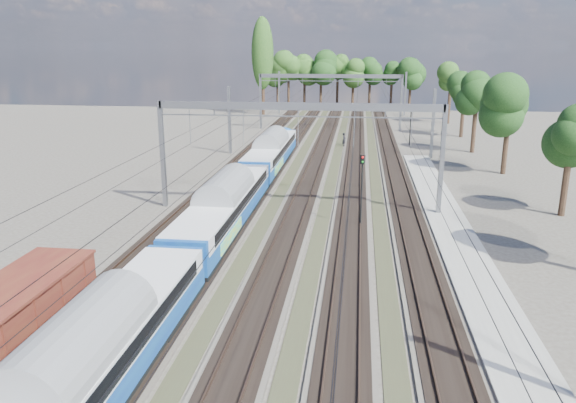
# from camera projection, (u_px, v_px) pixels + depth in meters

# --- Properties ---
(track_bed) EXTENTS (21.00, 130.00, 0.34)m
(track_bed) POSITION_uv_depth(u_px,v_px,m) (313.00, 171.00, 61.43)
(track_bed) COLOR #47423A
(track_bed) RESTS_ON ground
(platform) EXTENTS (3.00, 70.00, 0.30)m
(platform) POSITION_uv_depth(u_px,v_px,m) (466.00, 259.00, 36.06)
(platform) COLOR gray
(platform) RESTS_ON ground
(catenary) EXTENTS (25.65, 130.00, 9.00)m
(catenary) POSITION_uv_depth(u_px,v_px,m) (321.00, 106.00, 67.05)
(catenary) COLOR slate
(catenary) RESTS_ON ground
(tree_belt) EXTENTS (39.78, 99.99, 12.02)m
(tree_belt) POSITION_uv_depth(u_px,v_px,m) (366.00, 74.00, 107.46)
(tree_belt) COLOR black
(tree_belt) RESTS_ON ground
(poplar) EXTENTS (4.40, 4.40, 19.04)m
(poplar) POSITION_uv_depth(u_px,v_px,m) (263.00, 54.00, 110.71)
(poplar) COLOR black
(poplar) RESTS_ON ground
(emu_train) EXTENTS (3.07, 64.89, 4.49)m
(emu_train) POSITION_uv_depth(u_px,v_px,m) (224.00, 202.00, 39.89)
(emu_train) COLOR black
(emu_train) RESTS_ON ground
(worker) EXTENTS (0.59, 0.76, 1.84)m
(worker) POSITION_uv_depth(u_px,v_px,m) (344.00, 140.00, 77.39)
(worker) COLOR black
(worker) RESTS_ON ground
(signal_near) EXTENTS (0.40, 0.37, 5.58)m
(signal_near) POSITION_uv_depth(u_px,v_px,m) (362.00, 182.00, 41.98)
(signal_near) COLOR black
(signal_near) RESTS_ON ground
(signal_far) EXTENTS (0.40, 0.37, 5.75)m
(signal_far) POSITION_uv_depth(u_px,v_px,m) (411.00, 119.00, 77.20)
(signal_far) COLOR black
(signal_far) RESTS_ON ground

